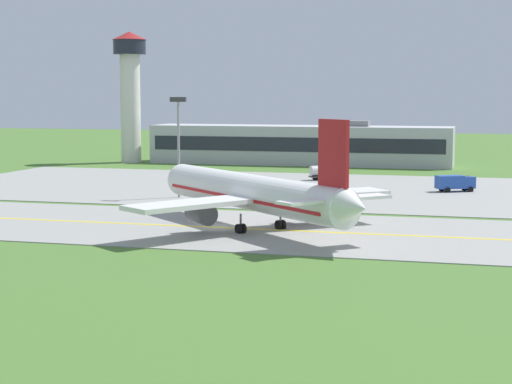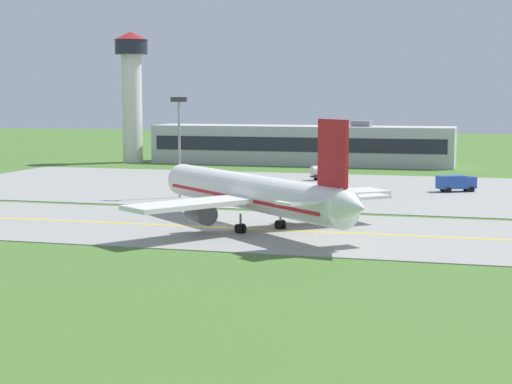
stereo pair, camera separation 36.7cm
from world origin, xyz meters
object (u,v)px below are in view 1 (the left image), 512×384
airplane_lead (254,193)px  apron_light_mast (178,134)px  service_truck_baggage (455,182)px  control_tower (130,85)px  service_truck_fuel (327,172)px

airplane_lead → apron_light_mast: bearing=125.7°
service_truck_baggage → apron_light_mast: (-38.64, -18.26, 7.79)m
airplane_lead → control_tower: size_ratio=1.11×
service_truck_fuel → control_tower: (-49.47, 28.26, 15.72)m
airplane_lead → service_truck_fuel: size_ratio=5.25×
control_tower → apron_light_mast: 68.50m
service_truck_baggage → control_tower: control_tower is taller
service_truck_fuel → control_tower: size_ratio=0.21×
airplane_lead → service_truck_baggage: size_ratio=5.11×
service_truck_baggage → apron_light_mast: 43.44m
service_truck_baggage → service_truck_fuel: 25.91m
control_tower → airplane_lead: bearing=-58.6°
service_truck_baggage → airplane_lead: bearing=-114.8°
service_truck_baggage → service_truck_fuel: size_ratio=1.03×
airplane_lead → control_tower: 100.27m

